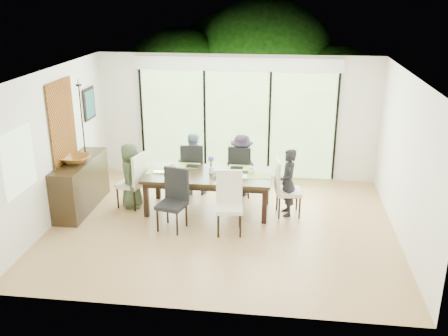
# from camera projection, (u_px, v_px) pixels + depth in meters

# --- Properties ---
(floor) EXTENTS (6.00, 5.00, 0.01)m
(floor) POSITION_uv_depth(u_px,v_px,m) (222.00, 226.00, 8.87)
(floor) COLOR #98683C
(floor) RESTS_ON ground
(ceiling) EXTENTS (6.00, 5.00, 0.01)m
(ceiling) POSITION_uv_depth(u_px,v_px,m) (222.00, 73.00, 7.95)
(ceiling) COLOR white
(ceiling) RESTS_ON wall_back
(wall_back) EXTENTS (6.00, 0.02, 2.70)m
(wall_back) POSITION_uv_depth(u_px,v_px,m) (237.00, 118.00, 10.75)
(wall_back) COLOR silver
(wall_back) RESTS_ON floor
(wall_front) EXTENTS (6.00, 0.02, 2.70)m
(wall_front) POSITION_uv_depth(u_px,v_px,m) (196.00, 217.00, 6.06)
(wall_front) COLOR silver
(wall_front) RESTS_ON floor
(wall_left) EXTENTS (0.02, 5.00, 2.70)m
(wall_left) POSITION_uv_depth(u_px,v_px,m) (53.00, 147.00, 8.76)
(wall_left) COLOR beige
(wall_left) RESTS_ON floor
(wall_right) EXTENTS (0.02, 5.00, 2.70)m
(wall_right) POSITION_uv_depth(u_px,v_px,m) (407.00, 161.00, 8.05)
(wall_right) COLOR beige
(wall_right) RESTS_ON floor
(glass_doors) EXTENTS (4.20, 0.02, 2.30)m
(glass_doors) POSITION_uv_depth(u_px,v_px,m) (237.00, 125.00, 10.76)
(glass_doors) COLOR #598C3F
(glass_doors) RESTS_ON wall_back
(blinds_header) EXTENTS (4.40, 0.06, 0.28)m
(blinds_header) POSITION_uv_depth(u_px,v_px,m) (237.00, 64.00, 10.31)
(blinds_header) COLOR white
(blinds_header) RESTS_ON wall_back
(mullion_a) EXTENTS (0.05, 0.04, 2.30)m
(mullion_a) POSITION_uv_depth(u_px,v_px,m) (142.00, 122.00, 11.00)
(mullion_a) COLOR black
(mullion_a) RESTS_ON wall_back
(mullion_b) EXTENTS (0.05, 0.04, 2.30)m
(mullion_b) POSITION_uv_depth(u_px,v_px,m) (205.00, 124.00, 10.84)
(mullion_b) COLOR black
(mullion_b) RESTS_ON wall_back
(mullion_c) EXTENTS (0.05, 0.04, 2.30)m
(mullion_c) POSITION_uv_depth(u_px,v_px,m) (269.00, 126.00, 10.67)
(mullion_c) COLOR black
(mullion_c) RESTS_ON wall_back
(mullion_d) EXTENTS (0.05, 0.04, 2.30)m
(mullion_d) POSITION_uv_depth(u_px,v_px,m) (336.00, 128.00, 10.50)
(mullion_d) COLOR black
(mullion_d) RESTS_ON wall_back
(side_window) EXTENTS (0.02, 0.90, 1.00)m
(side_window) POSITION_uv_depth(u_px,v_px,m) (19.00, 161.00, 7.59)
(side_window) COLOR #8CAD7F
(side_window) RESTS_ON wall_left
(deck) EXTENTS (6.00, 1.80, 0.10)m
(deck) POSITION_uv_depth(u_px,v_px,m) (240.00, 165.00, 12.05)
(deck) COLOR brown
(deck) RESTS_ON ground
(rail_top) EXTENTS (6.00, 0.08, 0.06)m
(rail_top) POSITION_uv_depth(u_px,v_px,m) (244.00, 132.00, 12.60)
(rail_top) COLOR brown
(rail_top) RESTS_ON deck
(foliage_left) EXTENTS (3.20, 3.20, 3.20)m
(foliage_left) POSITION_uv_depth(u_px,v_px,m) (181.00, 88.00, 13.44)
(foliage_left) COLOR #14380F
(foliage_left) RESTS_ON ground
(foliage_mid) EXTENTS (4.00, 4.00, 4.00)m
(foliage_mid) POSITION_uv_depth(u_px,v_px,m) (264.00, 73.00, 13.62)
(foliage_mid) COLOR #14380F
(foliage_mid) RESTS_ON ground
(foliage_right) EXTENTS (2.80, 2.80, 2.80)m
(foliage_right) POSITION_uv_depth(u_px,v_px,m) (332.00, 100.00, 12.84)
(foliage_right) COLOR #14380F
(foliage_right) RESTS_ON ground
(foliage_far) EXTENTS (3.60, 3.60, 3.60)m
(foliage_far) POSITION_uv_depth(u_px,v_px,m) (231.00, 75.00, 14.45)
(foliage_far) COLOR #14380F
(foliage_far) RESTS_ON ground
(table_top) EXTENTS (2.35, 1.08, 0.06)m
(table_top) POSITION_uv_depth(u_px,v_px,m) (208.00, 175.00, 9.26)
(table_top) COLOR black
(table_top) RESTS_ON floor
(table_apron) EXTENTS (2.16, 0.88, 0.10)m
(table_apron) POSITION_uv_depth(u_px,v_px,m) (208.00, 180.00, 9.29)
(table_apron) COLOR black
(table_apron) RESTS_ON floor
(table_leg_fl) EXTENTS (0.09, 0.09, 0.68)m
(table_leg_fl) POSITION_uv_depth(u_px,v_px,m) (146.00, 200.00, 9.11)
(table_leg_fl) COLOR black
(table_leg_fl) RESTS_ON floor
(table_leg_fr) EXTENTS (0.09, 0.09, 0.68)m
(table_leg_fr) POSITION_uv_depth(u_px,v_px,m) (264.00, 206.00, 8.85)
(table_leg_fr) COLOR black
(table_leg_fr) RESTS_ON floor
(table_leg_bl) EXTENTS (0.09, 0.09, 0.68)m
(table_leg_bl) POSITION_uv_depth(u_px,v_px,m) (158.00, 182.00, 9.91)
(table_leg_bl) COLOR black
(table_leg_bl) RESTS_ON floor
(table_leg_br) EXTENTS (0.09, 0.09, 0.68)m
(table_leg_br) POSITION_uv_depth(u_px,v_px,m) (267.00, 188.00, 9.65)
(table_leg_br) COLOR black
(table_leg_br) RESTS_ON floor
(chair_left_end) EXTENTS (0.55, 0.55, 1.08)m
(chair_left_end) POSITION_uv_depth(u_px,v_px,m) (130.00, 180.00, 9.49)
(chair_left_end) COLOR white
(chair_left_end) RESTS_ON floor
(chair_right_end) EXTENTS (0.51, 0.51, 1.08)m
(chair_right_end) POSITION_uv_depth(u_px,v_px,m) (289.00, 187.00, 9.13)
(chair_right_end) COLOR silver
(chair_right_end) RESTS_ON floor
(chair_far_left) EXTENTS (0.50, 0.50, 1.08)m
(chair_far_left) POSITION_uv_depth(u_px,v_px,m) (193.00, 167.00, 10.16)
(chair_far_left) COLOR black
(chair_far_left) RESTS_ON floor
(chair_far_right) EXTENTS (0.51, 0.51, 1.08)m
(chair_far_right) POSITION_uv_depth(u_px,v_px,m) (242.00, 169.00, 10.04)
(chair_far_right) COLOR black
(chair_far_right) RESTS_ON floor
(chair_near_left) EXTENTS (0.55, 0.55, 1.08)m
(chair_near_left) POSITION_uv_depth(u_px,v_px,m) (171.00, 201.00, 8.56)
(chair_near_left) COLOR black
(chair_near_left) RESTS_ON floor
(chair_near_right) EXTENTS (0.50, 0.50, 1.08)m
(chair_near_right) POSITION_uv_depth(u_px,v_px,m) (229.00, 204.00, 8.44)
(chair_near_right) COLOR white
(chair_near_right) RESTS_ON floor
(person_left_end) EXTENTS (0.41, 0.61, 1.26)m
(person_left_end) POSITION_uv_depth(u_px,v_px,m) (131.00, 175.00, 9.46)
(person_left_end) COLOR #3E4E34
(person_left_end) RESTS_ON floor
(person_right_end) EXTENTS (0.49, 0.66, 1.26)m
(person_right_end) POSITION_uv_depth(u_px,v_px,m) (288.00, 183.00, 9.11)
(person_right_end) COLOR black
(person_right_end) RESTS_ON floor
(person_far_left) EXTENTS (0.66, 0.50, 1.26)m
(person_far_left) POSITION_uv_depth(u_px,v_px,m) (192.00, 163.00, 10.11)
(person_far_left) COLOR #7696AB
(person_far_left) RESTS_ON floor
(person_far_right) EXTENTS (0.66, 0.50, 1.26)m
(person_far_right) POSITION_uv_depth(u_px,v_px,m) (242.00, 165.00, 9.99)
(person_far_right) COLOR #251C2B
(person_far_right) RESTS_ON floor
(placemat_left) EXTENTS (0.43, 0.31, 0.01)m
(placemat_left) POSITION_uv_depth(u_px,v_px,m) (158.00, 171.00, 9.36)
(placemat_left) COLOR #78AA3C
(placemat_left) RESTS_ON table_top
(placemat_right) EXTENTS (0.43, 0.31, 0.01)m
(placemat_right) POSITION_uv_depth(u_px,v_px,m) (259.00, 176.00, 9.13)
(placemat_right) COLOR #76A239
(placemat_right) RESTS_ON table_top
(placemat_far_l) EXTENTS (0.43, 0.31, 0.01)m
(placemat_far_l) POSITION_uv_depth(u_px,v_px,m) (188.00, 165.00, 9.67)
(placemat_far_l) COLOR #93C747
(placemat_far_l) RESTS_ON table_top
(placemat_far_r) EXTENTS (0.43, 0.31, 0.01)m
(placemat_far_r) POSITION_uv_depth(u_px,v_px,m) (240.00, 168.00, 9.55)
(placemat_far_r) COLOR #88BA42
(placemat_far_r) RESTS_ON table_top
(placemat_paper) EXTENTS (0.43, 0.31, 0.01)m
(placemat_paper) POSITION_uv_depth(u_px,v_px,m) (175.00, 178.00, 9.03)
(placemat_paper) COLOR white
(placemat_paper) RESTS_ON table_top
(tablet_far_l) EXTENTS (0.25, 0.18, 0.01)m
(tablet_far_l) POSITION_uv_depth(u_px,v_px,m) (193.00, 166.00, 9.61)
(tablet_far_l) COLOR black
(tablet_far_l) RESTS_ON table_top
(tablet_far_r) EXTENTS (0.24, 0.17, 0.01)m
(tablet_far_r) POSITION_uv_depth(u_px,v_px,m) (237.00, 168.00, 9.51)
(tablet_far_r) COLOR black
(tablet_far_r) RESTS_ON table_top
(papers) EXTENTS (0.29, 0.22, 0.00)m
(papers) POSITION_uv_depth(u_px,v_px,m) (245.00, 176.00, 9.12)
(papers) COLOR white
(papers) RESTS_ON table_top
(platter_base) EXTENTS (0.25, 0.25, 0.02)m
(platter_base) POSITION_uv_depth(u_px,v_px,m) (175.00, 177.00, 9.02)
(platter_base) COLOR white
(platter_base) RESTS_ON table_top
(platter_snacks) EXTENTS (0.20, 0.20, 0.01)m
(platter_snacks) POSITION_uv_depth(u_px,v_px,m) (175.00, 176.00, 9.02)
(platter_snacks) COLOR #CA6F17
(platter_snacks) RESTS_ON table_top
(vase) EXTENTS (0.08, 0.08, 0.12)m
(vase) POSITION_uv_depth(u_px,v_px,m) (211.00, 170.00, 9.27)
(vase) COLOR silver
(vase) RESTS_ON table_top
(hyacinth_stems) EXTENTS (0.04, 0.04, 0.16)m
(hyacinth_stems) POSITION_uv_depth(u_px,v_px,m) (211.00, 164.00, 9.23)
(hyacinth_stems) COLOR #337226
(hyacinth_stems) RESTS_ON table_top
(hyacinth_blooms) EXTENTS (0.11, 0.11, 0.11)m
(hyacinth_blooms) POSITION_uv_depth(u_px,v_px,m) (211.00, 159.00, 9.19)
(hyacinth_blooms) COLOR #4459AA
(hyacinth_blooms) RESTS_ON table_top
(laptop) EXTENTS (0.34, 0.23, 0.03)m
(laptop) POSITION_uv_depth(u_px,v_px,m) (162.00, 173.00, 9.25)
(laptop) COLOR silver
(laptop) RESTS_ON table_top
(cup_a) EXTENTS (0.16, 0.16, 0.09)m
(cup_a) POSITION_uv_depth(u_px,v_px,m) (173.00, 167.00, 9.45)
(cup_a) COLOR white
(cup_a) RESTS_ON table_top
(cup_b) EXTENTS (0.14, 0.14, 0.09)m
(cup_b) POSITION_uv_depth(u_px,v_px,m) (215.00, 174.00, 9.12)
(cup_b) COLOR white
(cup_b) RESTS_ON table_top
(cup_c) EXTENTS (0.15, 0.15, 0.09)m
(cup_c) POSITION_uv_depth(u_px,v_px,m) (251.00, 171.00, 9.23)
(cup_c) COLOR white
(cup_c) RESTS_ON table_top
(book) EXTENTS (0.18, 0.23, 0.02)m
(book) POSITION_uv_depth(u_px,v_px,m) (222.00, 173.00, 9.26)
(book) COLOR white
(book) RESTS_ON table_top
(sideboard) EXTENTS (0.48, 1.70, 0.96)m
(sideboard) POSITION_uv_depth(u_px,v_px,m) (81.00, 184.00, 9.43)
(sideboard) COLOR black
(sideboard) RESTS_ON floor
(bowl) EXTENTS (0.51, 0.51, 0.12)m
(bowl) POSITION_uv_depth(u_px,v_px,m) (76.00, 159.00, 9.16)
(bowl) COLOR brown
(bowl) RESTS_ON sideboard
(candlestick_base) EXTENTS (0.11, 0.11, 0.04)m
(candlestick_base) POSITION_uv_depth(u_px,v_px,m) (85.00, 154.00, 9.59)
(candlestick_base) COLOR black
(candlestick_base) RESTS_ON sideboard
(candlestick_shaft) EXTENTS (0.03, 0.03, 1.33)m
(candlestick_shaft) POSITION_uv_depth(u_px,v_px,m) (82.00, 120.00, 9.36)
(candlestick_shaft) COLOR black
(candlestick_shaft) RESTS_ON sideboard
(candlestick_pan) EXTENTS (0.11, 0.11, 0.03)m
(candlestick_pan) POSITION_uv_depth(u_px,v_px,m) (79.00, 85.00, 9.14)
(candlestick_pan) COLOR black
(candlestick_pan) RESTS_ON sideboard
(candle) EXTENTS (0.04, 0.04, 0.11)m
(candle) POSITION_uv_depth(u_px,v_px,m) (78.00, 82.00, 9.12)
(candle) COLOR silver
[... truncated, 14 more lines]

